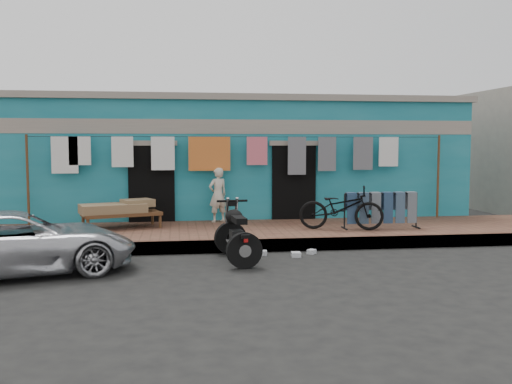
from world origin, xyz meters
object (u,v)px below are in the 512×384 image
seated_person (218,195)px  charpoy (122,215)px  jeans_rack (381,210)px  motorcycle (237,232)px  car (18,242)px  bicycle (341,203)px

seated_person → charpoy: size_ratio=0.67×
charpoy → seated_person: bearing=18.1°
charpoy → jeans_rack: size_ratio=1.12×
motorcycle → jeans_rack: (3.42, 1.90, 0.13)m
car → seated_person: (3.55, 4.05, 0.37)m
seated_person → motorcycle: 3.48m
seated_person → bicycle: (2.59, -1.61, -0.07)m
car → bicycle: bearing=-85.6°
car → jeans_rack: size_ratio=2.19×
seated_person → jeans_rack: (3.52, -1.56, -0.24)m
seated_person → charpoy: seated_person is taller
car → charpoy: size_ratio=1.96×
seated_person → charpoy: (-2.21, -0.72, -0.35)m
car → bicycle: 6.61m
jeans_rack → seated_person: bearing=156.1°
bicycle → jeans_rack: 0.95m
seated_person → charpoy: bearing=-6.6°
car → motorcycle: (3.65, 0.59, -0.00)m
charpoy → bicycle: bearing=-10.5°
bicycle → jeans_rack: size_ratio=1.04×
motorcycle → car: bearing=-175.7°
bicycle → motorcycle: (-2.50, -1.85, -0.30)m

